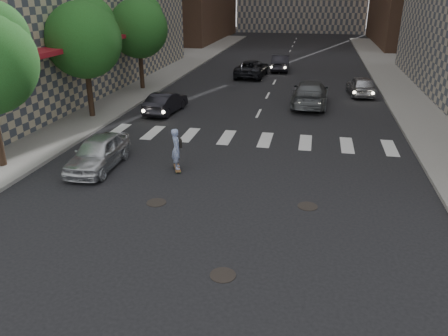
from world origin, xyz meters
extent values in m
plane|color=black|center=(0.00, 0.00, 0.00)|extent=(160.00, 160.00, 0.00)
cube|color=gray|center=(-14.50, 20.00, 0.07)|extent=(13.00, 80.00, 0.15)
cube|color=black|center=(-11.20, 10.00, 2.00)|extent=(0.30, 14.00, 4.00)
cube|color=maroon|center=(-10.40, 10.00, 4.10)|extent=(1.60, 14.00, 0.25)
cylinder|color=#382619|center=(-9.50, 11.00, 1.55)|extent=(0.32, 0.32, 2.80)
sphere|color=#214517|center=(-9.50, 11.00, 4.45)|extent=(4.20, 4.20, 4.20)
sphere|color=#214517|center=(-9.30, 11.60, 5.35)|extent=(2.80, 2.80, 2.80)
cylinder|color=#382619|center=(-9.50, 19.00, 1.55)|extent=(0.32, 0.32, 2.80)
sphere|color=#214517|center=(-9.50, 19.00, 4.45)|extent=(4.20, 4.20, 4.20)
sphere|color=#214517|center=(-9.30, 19.60, 5.35)|extent=(2.80, 2.80, 2.80)
cylinder|color=black|center=(1.20, -2.50, 0.01)|extent=(0.70, 0.70, 0.02)
cylinder|color=black|center=(-2.00, 1.20, 0.01)|extent=(0.70, 0.70, 0.02)
cylinder|color=black|center=(3.30, 2.00, 0.01)|extent=(0.70, 0.70, 0.02)
cube|color=brown|center=(-2.18, 4.28, 0.09)|extent=(0.57, 0.93, 0.02)
cylinder|color=green|center=(-2.12, 3.95, 0.03)|extent=(0.05, 0.07, 0.06)
cylinder|color=green|center=(-1.98, 4.02, 0.03)|extent=(0.05, 0.07, 0.06)
cylinder|color=green|center=(-2.38, 4.55, 0.03)|extent=(0.05, 0.07, 0.06)
cylinder|color=green|center=(-2.23, 4.61, 0.03)|extent=(0.05, 0.07, 0.06)
imported|color=#9BACE2|center=(-2.18, 4.28, 0.96)|extent=(0.63, 0.74, 1.72)
cube|color=black|center=(-2.03, 4.40, 1.17)|extent=(0.21, 0.30, 0.32)
imported|color=silver|center=(-5.50, 3.86, 0.69)|extent=(1.75, 4.08, 1.37)
imported|color=black|center=(-5.61, 13.00, 0.64)|extent=(1.74, 4.01, 1.28)
imported|color=#515558|center=(3.01, 16.65, 0.80)|extent=(2.43, 5.57, 1.60)
imported|color=black|center=(-2.18, 26.00, 0.71)|extent=(2.59, 5.21, 1.42)
imported|color=#B3B5BB|center=(6.50, 20.46, 0.69)|extent=(2.00, 4.18, 1.38)
imported|color=black|center=(-0.03, 29.61, 0.74)|extent=(1.78, 4.54, 1.47)
camera|label=1|loc=(3.18, -11.95, 7.05)|focal=35.00mm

